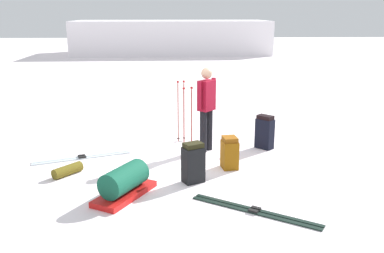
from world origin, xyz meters
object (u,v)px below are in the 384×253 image
(ski_pair_far, at_px, (82,157))
(ski_poles_planted_far, at_px, (188,118))
(skier_standing, at_px, (206,105))
(ski_pair_near, at_px, (255,211))
(backpack_small_spare, at_px, (265,132))
(backpack_bright, at_px, (230,153))
(backpack_large_dark, at_px, (193,163))
(sleeping_mat_rolled, at_px, (68,170))
(ski_poles_planted_near, at_px, (181,108))
(gear_sled, at_px, (124,183))

(ski_pair_far, distance_m, ski_poles_planted_far, 2.20)
(skier_standing, distance_m, ski_pair_far, 2.64)
(ski_pair_near, height_order, ski_poles_planted_far, ski_poles_planted_far)
(ski_pair_far, relative_size, backpack_small_spare, 2.57)
(backpack_bright, bearing_deg, backpack_large_dark, -137.65)
(backpack_large_dark, height_order, sleeping_mat_rolled, backpack_large_dark)
(backpack_small_spare, bearing_deg, backpack_bright, -127.72)
(sleeping_mat_rolled, bearing_deg, ski_poles_planted_far, 26.05)
(backpack_bright, relative_size, ski_poles_planted_near, 0.44)
(backpack_bright, height_order, ski_poles_planted_far, ski_poles_planted_far)
(backpack_large_dark, distance_m, ski_poles_planted_near, 2.40)
(ski_pair_near, xyz_separation_m, sleeping_mat_rolled, (-2.99, 1.55, 0.08))
(skier_standing, xyz_separation_m, backpack_bright, (0.35, -1.02, -0.67))
(backpack_large_dark, height_order, ski_poles_planted_far, ski_poles_planted_far)
(ski_pair_far, relative_size, gear_sled, 1.48)
(ski_pair_far, distance_m, backpack_bright, 2.89)
(sleeping_mat_rolled, bearing_deg, ski_pair_near, -27.37)
(ski_pair_far, bearing_deg, gear_sled, -60.75)
(backpack_bright, height_order, backpack_small_spare, backpack_small_spare)
(ski_pair_near, height_order, ski_poles_planted_near, ski_poles_planted_near)
(skier_standing, xyz_separation_m, ski_poles_planted_near, (-0.49, 0.71, -0.21))
(backpack_bright, relative_size, sleeping_mat_rolled, 1.07)
(ski_pair_near, relative_size, backpack_large_dark, 2.53)
(ski_pair_near, relative_size, ski_pair_far, 0.95)
(ski_pair_far, bearing_deg, backpack_large_dark, -31.58)
(ski_pair_far, bearing_deg, ski_poles_planted_near, 28.53)
(ski_pair_far, distance_m, backpack_large_dark, 2.49)
(backpack_small_spare, relative_size, ski_poles_planted_far, 0.52)
(ski_pair_far, relative_size, backpack_bright, 3.07)
(ski_pair_near, relative_size, backpack_small_spare, 2.45)
(ski_pair_near, relative_size, backpack_bright, 2.92)
(gear_sled, bearing_deg, backpack_bright, 33.36)
(skier_standing, xyz_separation_m, sleeping_mat_rolled, (-2.51, -1.24, -0.86))
(backpack_large_dark, relative_size, backpack_bright, 1.16)
(skier_standing, bearing_deg, ski_pair_near, -80.21)
(skier_standing, relative_size, sleeping_mat_rolled, 3.09)
(backpack_small_spare, xyz_separation_m, ski_poles_planted_near, (-1.71, 0.60, 0.40))
(skier_standing, relative_size, backpack_small_spare, 2.42)
(ski_poles_planted_near, relative_size, gear_sled, 1.10)
(skier_standing, relative_size, gear_sled, 1.40)
(ski_poles_planted_far, xyz_separation_m, gear_sled, (-1.04, -1.98, -0.53))
(sleeping_mat_rolled, bearing_deg, skier_standing, 26.37)
(backpack_large_dark, relative_size, ski_poles_planted_far, 0.50)
(skier_standing, height_order, backpack_large_dark, skier_standing)
(backpack_bright, distance_m, ski_poles_planted_far, 1.19)
(gear_sled, bearing_deg, ski_poles_planted_far, 62.29)
(ski_poles_planted_near, bearing_deg, sleeping_mat_rolled, -135.90)
(ski_pair_near, distance_m, backpack_large_dark, 1.45)
(gear_sled, bearing_deg, backpack_small_spare, 40.97)
(backpack_large_dark, relative_size, sleeping_mat_rolled, 1.24)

